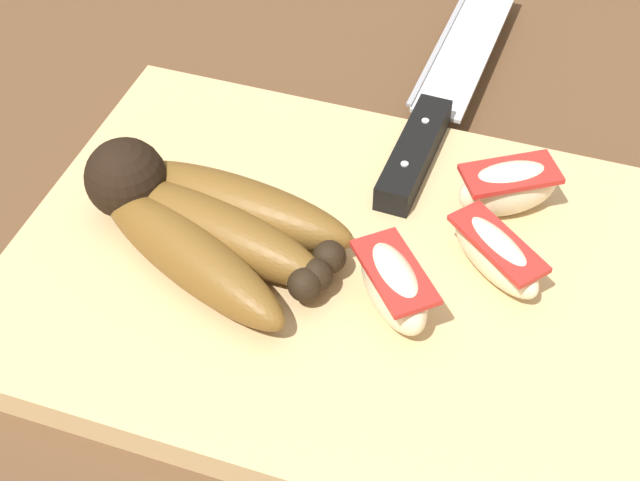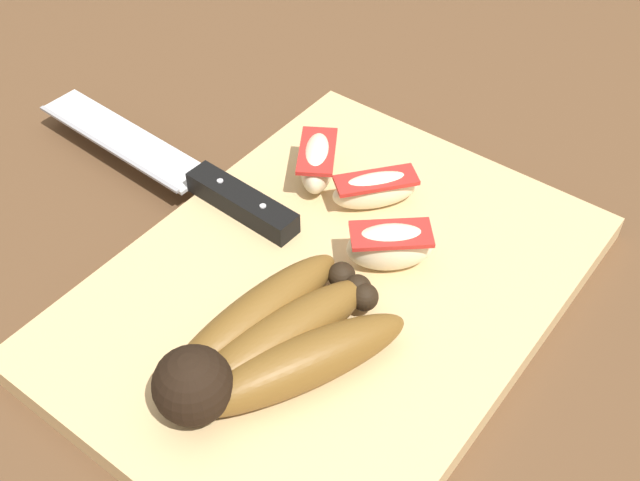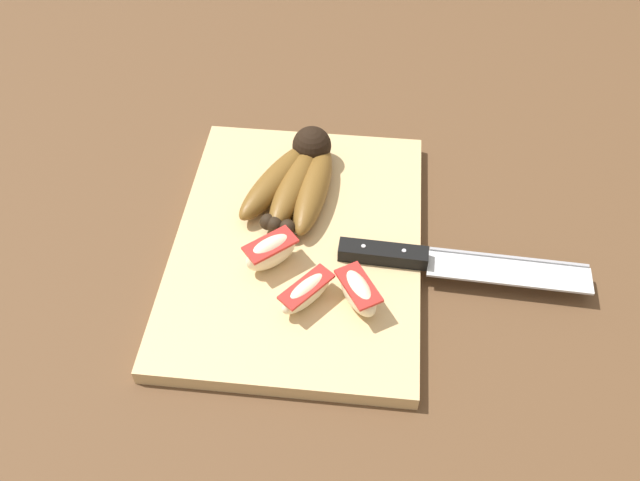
{
  "view_description": "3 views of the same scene",
  "coord_description": "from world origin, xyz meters",
  "px_view_note": "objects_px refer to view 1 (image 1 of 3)",
  "views": [
    {
      "loc": [
        -0.1,
        0.33,
        0.42
      ],
      "look_at": [
        0.01,
        0.0,
        0.06
      ],
      "focal_mm": 52.45,
      "sensor_mm": 36.0,
      "label": 1
    },
    {
      "loc": [
        0.31,
        0.2,
        0.44
      ],
      "look_at": [
        0.0,
        -0.03,
        0.06
      ],
      "focal_mm": 44.67,
      "sensor_mm": 36.0,
      "label": 2
    },
    {
      "loc": [
        -0.5,
        -0.1,
        0.6
      ],
      "look_at": [
        -0.01,
        -0.05,
        0.04
      ],
      "focal_mm": 37.66,
      "sensor_mm": 36.0,
      "label": 3
    }
  ],
  "objects_px": {
    "banana_bunch": "(201,221)",
    "apple_wedge_near": "(496,254)",
    "apple_wedge_middle": "(508,187)",
    "apple_wedge_far": "(394,286)",
    "chefs_knife": "(434,112)"
  },
  "relations": [
    {
      "from": "chefs_knife",
      "to": "apple_wedge_near",
      "type": "distance_m",
      "value": 0.14
    },
    {
      "from": "apple_wedge_near",
      "to": "apple_wedge_far",
      "type": "distance_m",
      "value": 0.07
    },
    {
      "from": "chefs_knife",
      "to": "apple_wedge_near",
      "type": "relative_size",
      "value": 4.19
    },
    {
      "from": "chefs_knife",
      "to": "apple_wedge_near",
      "type": "height_order",
      "value": "apple_wedge_near"
    },
    {
      "from": "banana_bunch",
      "to": "apple_wedge_middle",
      "type": "relative_size",
      "value": 2.51
    },
    {
      "from": "apple_wedge_near",
      "to": "apple_wedge_middle",
      "type": "distance_m",
      "value": 0.05
    },
    {
      "from": "apple_wedge_near",
      "to": "apple_wedge_far",
      "type": "height_order",
      "value": "apple_wedge_far"
    },
    {
      "from": "chefs_knife",
      "to": "apple_wedge_far",
      "type": "xyz_separation_m",
      "value": [
        -0.02,
        0.17,
        0.01
      ]
    },
    {
      "from": "banana_bunch",
      "to": "apple_wedge_near",
      "type": "distance_m",
      "value": 0.17
    },
    {
      "from": "apple_wedge_near",
      "to": "apple_wedge_middle",
      "type": "height_order",
      "value": "apple_wedge_middle"
    },
    {
      "from": "apple_wedge_middle",
      "to": "apple_wedge_far",
      "type": "height_order",
      "value": "apple_wedge_far"
    },
    {
      "from": "banana_bunch",
      "to": "apple_wedge_far",
      "type": "xyz_separation_m",
      "value": [
        -0.12,
        0.01,
        0.0
      ]
    },
    {
      "from": "banana_bunch",
      "to": "apple_wedge_near",
      "type": "relative_size",
      "value": 2.5
    },
    {
      "from": "apple_wedge_middle",
      "to": "apple_wedge_far",
      "type": "relative_size",
      "value": 1.04
    },
    {
      "from": "banana_bunch",
      "to": "apple_wedge_near",
      "type": "xyz_separation_m",
      "value": [
        -0.17,
        -0.03,
        -0.0
      ]
    }
  ]
}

